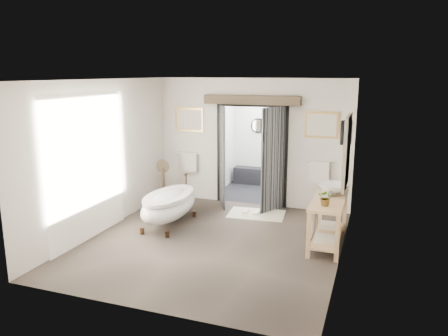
% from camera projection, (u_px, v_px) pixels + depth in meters
% --- Properties ---
extents(ground_plane, '(5.00, 5.00, 0.00)m').
position_uv_depth(ground_plane, '(213.00, 241.00, 7.97)').
color(ground_plane, brown).
extents(room_shell, '(4.52, 5.02, 2.91)m').
position_uv_depth(room_shell, '(208.00, 142.00, 7.48)').
color(room_shell, beige).
rests_on(room_shell, ground_plane).
extents(shower_room, '(2.22, 2.01, 2.51)m').
position_uv_depth(shower_room, '(268.00, 155.00, 11.44)').
color(shower_room, black).
rests_on(shower_room, ground_plane).
extents(back_wall_dressing, '(3.82, 0.77, 2.52)m').
position_uv_depth(back_wall_dressing, '(250.00, 139.00, 9.76)').
color(back_wall_dressing, black).
rests_on(back_wall_dressing, ground_plane).
extents(clawfoot_tub, '(0.81, 1.80, 0.88)m').
position_uv_depth(clawfoot_tub, '(169.00, 205.00, 8.73)').
color(clawfoot_tub, '#3C2717').
rests_on(clawfoot_tub, ground_plane).
extents(vanity, '(0.57, 1.60, 0.85)m').
position_uv_depth(vanity, '(327.00, 217.00, 7.75)').
color(vanity, tan).
rests_on(vanity, ground_plane).
extents(pedestal_mirror, '(0.32, 0.20, 1.07)m').
position_uv_depth(pedestal_mirror, '(163.00, 185.00, 10.13)').
color(pedestal_mirror, brown).
rests_on(pedestal_mirror, ground_plane).
extents(rug, '(1.28, 0.92, 0.01)m').
position_uv_depth(rug, '(256.00, 214.00, 9.47)').
color(rug, beige).
rests_on(rug, ground_plane).
extents(slippers, '(0.36, 0.27, 0.05)m').
position_uv_depth(slippers, '(251.00, 212.00, 9.53)').
color(slippers, white).
rests_on(slippers, rug).
extents(basin, '(0.73, 0.73, 0.19)m').
position_uv_depth(basin, '(333.00, 189.00, 7.91)').
color(basin, white).
rests_on(basin, vanity).
extents(plant, '(0.29, 0.26, 0.29)m').
position_uv_depth(plant, '(326.00, 197.00, 7.22)').
color(plant, gray).
rests_on(plant, vanity).
extents(soap_bottle_a, '(0.11, 0.11, 0.21)m').
position_uv_depth(soap_bottle_a, '(326.00, 191.00, 7.76)').
color(soap_bottle_a, gray).
rests_on(soap_bottle_a, vanity).
extents(soap_bottle_b, '(0.19, 0.19, 0.19)m').
position_uv_depth(soap_bottle_b, '(329.00, 184.00, 8.29)').
color(soap_bottle_b, gray).
rests_on(soap_bottle_b, vanity).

